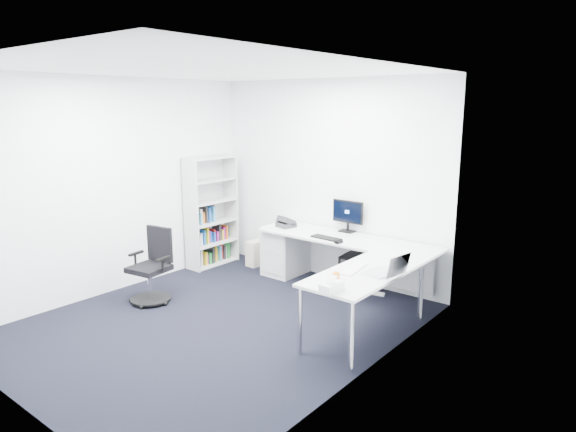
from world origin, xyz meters
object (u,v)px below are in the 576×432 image
Objects in this scene: task_chair at (149,266)px; laptop at (381,261)px; bookshelf at (211,212)px; monitor at (347,216)px; l_desk at (331,271)px.

laptop is (2.66, 0.84, 0.37)m from task_chair.
monitor is at bearing 15.68° from bookshelf.
bookshelf is at bearing 101.02° from task_chair.
task_chair is 2.81m from laptop.
task_chair is (-1.64, -1.48, 0.10)m from l_desk.
l_desk is 2.21m from task_chair.
laptop is at bearing -12.21° from bookshelf.
l_desk is 2.67× the size of task_chair.
laptop is at bearing -32.23° from l_desk.
bookshelf reaches higher than l_desk.
bookshelf is 1.66m from task_chair.
laptop is (1.18, -1.25, -0.09)m from monitor.
laptop reaches higher than task_chair.
task_chair is 2.60m from monitor.
monitor is (1.48, 2.09, 0.47)m from task_chair.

